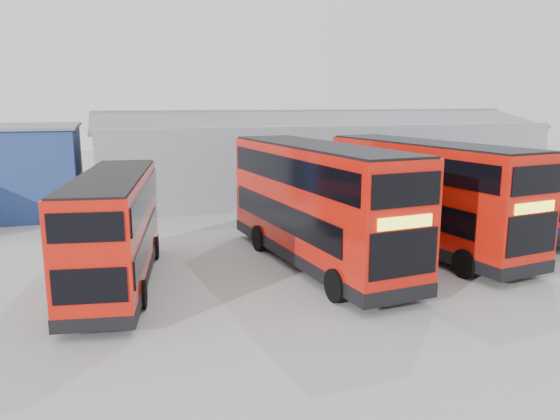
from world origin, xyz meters
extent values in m
plane|color=gray|center=(0.00, 0.00, 0.00)|extent=(120.00, 120.00, 0.00)
cube|color=gray|center=(8.00, 20.00, 2.50)|extent=(30.00, 12.00, 5.00)
cube|color=slate|center=(8.00, 17.20, 5.25)|extent=(30.50, 6.33, 1.29)
cube|color=slate|center=(8.00, 22.80, 5.25)|extent=(30.50, 6.33, 1.29)
cube|color=red|center=(-6.15, 2.63, 2.14)|extent=(3.67, 9.69, 3.65)
cube|color=black|center=(-6.15, 2.63, 0.50)|extent=(3.71, 9.73, 0.41)
cube|color=black|center=(-5.08, 2.10, 1.71)|extent=(1.27, 7.93, 0.86)
cube|color=black|center=(-7.34, 2.45, 1.71)|extent=(1.27, 7.93, 0.86)
cube|color=black|center=(-5.02, 2.45, 3.24)|extent=(1.40, 8.82, 0.86)
cube|color=black|center=(-7.28, 2.80, 3.24)|extent=(1.40, 8.82, 0.86)
cube|color=black|center=(-5.43, 7.32, 1.62)|extent=(2.01, 0.35, 1.22)
cube|color=black|center=(-5.43, 7.32, 3.24)|extent=(2.01, 0.35, 0.86)
cube|color=yellow|center=(-5.43, 7.33, 2.43)|extent=(1.61, 0.28, 0.32)
cube|color=black|center=(-6.88, -2.06, 1.62)|extent=(1.96, 0.35, 0.99)
cube|color=black|center=(-6.88, -2.06, 3.24)|extent=(1.96, 0.35, 0.81)
cube|color=black|center=(-6.15, 2.63, 3.98)|extent=(3.51, 9.53, 0.09)
cylinder|color=black|center=(-4.59, 5.71, 0.47)|extent=(0.43, 0.97, 0.94)
cylinder|color=black|center=(-6.72, 6.04, 0.47)|extent=(0.43, 0.97, 0.94)
cylinder|color=black|center=(-5.45, 0.11, 0.47)|extent=(0.43, 0.97, 0.94)
cylinder|color=black|center=(-7.59, 0.44, 0.47)|extent=(0.43, 0.97, 0.94)
cube|color=red|center=(1.56, 2.90, 2.58)|extent=(3.99, 11.66, 4.41)
cube|color=black|center=(1.56, 2.90, 0.60)|extent=(4.04, 11.70, 0.49)
cube|color=black|center=(0.14, 3.18, 2.07)|extent=(1.14, 9.63, 1.03)
cube|color=black|center=(2.88, 3.49, 2.07)|extent=(1.14, 9.63, 1.03)
cube|color=black|center=(0.19, 2.75, 3.92)|extent=(1.26, 10.71, 1.03)
cube|color=black|center=(2.93, 3.06, 3.92)|extent=(1.26, 10.71, 1.03)
cube|color=black|center=(2.21, -2.80, 1.96)|extent=(2.44, 0.33, 1.47)
cube|color=black|center=(2.21, -2.80, 3.92)|extent=(2.44, 0.33, 1.03)
cube|color=yellow|center=(2.21, -2.81, 2.94)|extent=(1.95, 0.26, 0.38)
cube|color=black|center=(0.92, 8.60, 1.96)|extent=(2.38, 0.32, 1.20)
cube|color=black|center=(0.92, 8.60, 3.92)|extent=(2.38, 0.32, 0.98)
cube|color=black|center=(1.56, 2.90, 4.81)|extent=(3.81, 11.48, 0.11)
cylinder|color=black|center=(0.71, -1.19, 0.57)|extent=(0.47, 1.16, 1.13)
cylinder|color=black|center=(3.30, -0.90, 0.57)|extent=(0.47, 1.16, 1.13)
cylinder|color=black|center=(-0.06, 5.62, 0.57)|extent=(0.47, 1.16, 1.13)
cylinder|color=black|center=(2.53, 5.91, 0.57)|extent=(0.47, 1.16, 1.13)
cube|color=red|center=(6.96, 3.72, 2.54)|extent=(4.33, 11.50, 4.33)
cube|color=black|center=(6.96, 3.72, 0.59)|extent=(4.38, 11.55, 0.48)
cube|color=black|center=(5.56, 3.94, 2.03)|extent=(1.48, 9.42, 1.02)
cube|color=black|center=(8.24, 4.35, 2.03)|extent=(1.48, 9.42, 1.02)
cube|color=black|center=(5.62, 3.51, 3.85)|extent=(1.64, 10.47, 1.02)
cube|color=black|center=(8.30, 3.92, 3.85)|extent=(1.64, 10.47, 1.02)
cube|color=black|center=(7.81, -1.85, 1.92)|extent=(2.39, 0.41, 1.44)
cube|color=black|center=(7.81, -1.85, 3.85)|extent=(2.39, 0.41, 1.02)
cube|color=yellow|center=(7.81, -1.86, 2.89)|extent=(1.91, 0.33, 0.37)
cube|color=black|center=(6.11, 9.29, 1.92)|extent=(2.33, 0.41, 1.18)
cube|color=black|center=(6.11, 9.29, 3.85)|extent=(2.33, 0.41, 0.96)
cube|color=black|center=(6.96, 3.72, 4.73)|extent=(4.15, 11.32, 0.11)
cylinder|color=black|center=(6.28, -0.33, 0.56)|extent=(0.51, 1.15, 1.11)
cylinder|color=black|center=(8.82, 0.05, 0.56)|extent=(0.51, 1.15, 1.11)
cylinder|color=black|center=(5.27, 6.33, 0.56)|extent=(0.51, 1.15, 1.11)
cylinder|color=black|center=(7.80, 6.71, 0.56)|extent=(0.51, 1.15, 1.11)
cube|color=#0E133F|center=(12.89, 7.21, 1.87)|extent=(3.96, 12.47, 2.95)
cube|color=black|center=(12.89, 7.21, 0.59)|extent=(4.00, 12.52, 0.45)
cube|color=#B50D20|center=(12.89, 7.21, 1.34)|extent=(3.99, 12.51, 0.28)
cube|color=black|center=(14.27, 6.75, 2.34)|extent=(1.04, 10.21, 1.06)
cube|color=black|center=(11.45, 7.02, 2.34)|extent=(1.04, 10.21, 1.06)
cube|color=black|center=(13.49, 13.34, 2.06)|extent=(2.50, 0.30, 1.45)
cylinder|color=black|center=(14.64, 11.41, 0.58)|extent=(0.47, 1.19, 1.16)
cylinder|color=black|center=(11.98, 11.67, 0.58)|extent=(0.47, 1.19, 1.16)
cylinder|color=black|center=(13.89, 3.65, 0.58)|extent=(0.47, 1.19, 1.16)
cylinder|color=black|center=(11.23, 3.91, 0.58)|extent=(0.47, 1.19, 1.16)
camera|label=1|loc=(-6.13, -16.92, 6.52)|focal=35.00mm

